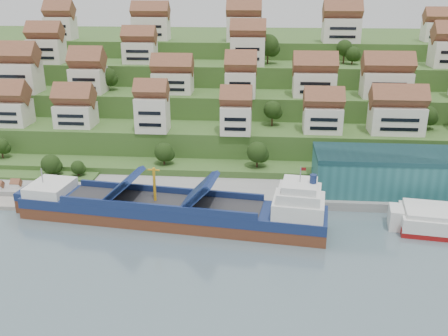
{
  "coord_description": "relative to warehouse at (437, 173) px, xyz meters",
  "views": [
    {
      "loc": [
        8.78,
        -102.1,
        51.24
      ],
      "look_at": [
        -0.69,
        14.0,
        8.0
      ],
      "focal_mm": 40.0,
      "sensor_mm": 36.0,
      "label": 1
    }
  ],
  "objects": [
    {
      "name": "hillside_trees",
      "position": [
        -53.05,
        32.54,
        11.71
      ],
      "size": [
        144.75,
        62.29,
        31.78
      ],
      "color": "#1F3712",
      "rests_on": "ground"
    },
    {
      "name": "hillside_village",
      "position": [
        -52.55,
        42.9,
        16.94
      ],
      "size": [
        156.33,
        65.64,
        28.73
      ],
      "color": "silver",
      "rests_on": "ground"
    },
    {
      "name": "hillside",
      "position": [
        -52.0,
        86.55,
        3.46
      ],
      "size": [
        260.0,
        128.0,
        31.0
      ],
      "color": "#2D4C1E",
      "rests_on": "ground"
    },
    {
      "name": "cargo_ship",
      "position": [
        -61.64,
        -18.22,
        -4.2
      ],
      "size": [
        70.44,
        19.3,
        15.34
      ],
      "rotation": [
        0.0,
        0.0,
        -0.12
      ],
      "color": "#5D2F1C",
      "rests_on": "ground"
    },
    {
      "name": "quay",
      "position": [
        -32.0,
        -2.0,
        -6.1
      ],
      "size": [
        180.0,
        14.0,
        2.2
      ],
      "primitive_type": "cube",
      "color": "gray",
      "rests_on": "ground"
    },
    {
      "name": "pebble_beach",
      "position": [
        -110.0,
        -5.0,
        -6.7
      ],
      "size": [
        45.0,
        20.0,
        1.0
      ],
      "primitive_type": "cube",
      "color": "gray",
      "rests_on": "ground"
    },
    {
      "name": "flagpole",
      "position": [
        -33.89,
        -7.0,
        -0.32
      ],
      "size": [
        1.28,
        0.16,
        8.0
      ],
      "color": "gray",
      "rests_on": "quay"
    },
    {
      "name": "ground",
      "position": [
        -52.0,
        -17.0,
        -7.2
      ],
      "size": [
        300.0,
        300.0,
        0.0
      ],
      "primitive_type": "plane",
      "color": "slate",
      "rests_on": "ground"
    },
    {
      "name": "warehouse",
      "position": [
        0.0,
        0.0,
        0.0
      ],
      "size": [
        60.0,
        15.0,
        10.0
      ],
      "primitive_type": "cube",
      "color": "#266467",
      "rests_on": "quay"
    }
  ]
}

